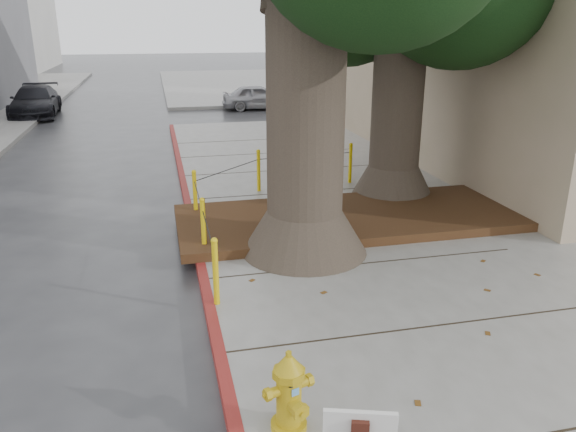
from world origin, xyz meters
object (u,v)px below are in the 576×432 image
(car_red, at_px, (384,90))
(car_dark, at_px, (35,101))
(fire_hydrant, at_px, (289,392))
(car_silver, at_px, (258,97))

(car_red, height_order, car_dark, car_red)
(fire_hydrant, xyz_separation_m, car_silver, (3.51, 20.92, 0.00))
(fire_hydrant, xyz_separation_m, car_red, (9.60, 21.15, 0.13))
(fire_hydrant, height_order, car_red, car_red)
(car_red, xyz_separation_m, car_dark, (-15.43, -0.04, -0.06))
(car_red, bearing_deg, car_silver, 96.73)
(fire_hydrant, relative_size, car_silver, 0.25)
(fire_hydrant, relative_size, car_red, 0.20)
(car_silver, height_order, car_dark, car_dark)
(car_red, bearing_deg, fire_hydrant, 160.22)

